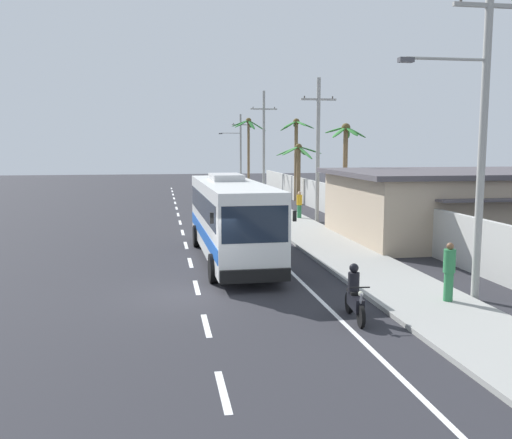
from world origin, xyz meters
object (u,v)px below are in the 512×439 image
at_px(motorcycle_beside_bus, 252,217).
at_px(motorcycle_trailing, 355,297).
at_px(utility_pole_mid, 318,148).
at_px(pedestrian_midwalk, 449,270).
at_px(palm_nearest, 296,144).
at_px(palm_third, 345,154).
at_px(palm_second, 299,162).
at_px(utility_pole_nearest, 480,124).
at_px(roadside_building, 490,204).
at_px(utility_pole_distant, 240,147).
at_px(palm_fourth, 248,138).
at_px(utility_pole_far, 264,142).
at_px(pedestrian_near_kerb, 299,204).
at_px(coach_bus_foreground, 231,216).

distance_m(motorcycle_beside_bus, motorcycle_trailing, 18.23).
bearing_deg(motorcycle_beside_bus, utility_pole_mid, 15.81).
relative_size(pedestrian_midwalk, palm_nearest, 0.25).
bearing_deg(motorcycle_beside_bus, palm_third, 15.37).
distance_m(palm_second, palm_third, 10.93).
xyz_separation_m(utility_pole_nearest, roadside_building, (7.45, 11.10, -3.67)).
xyz_separation_m(utility_pole_distant, palm_second, (1.43, -25.05, -1.20)).
xyz_separation_m(pedestrian_midwalk, palm_fourth, (0.28, 41.63, 4.54)).
xyz_separation_m(utility_pole_mid, utility_pole_distant, (0.16, 36.45, -0.00)).
height_order(utility_pole_mid, palm_nearest, utility_pole_mid).
bearing_deg(utility_pole_nearest, motorcycle_beside_bus, 104.16).
bearing_deg(palm_third, utility_pole_far, 96.60).
relative_size(pedestrian_midwalk, palm_third, 0.29).
xyz_separation_m(motorcycle_trailing, palm_third, (6.32, 19.97, 3.69)).
xyz_separation_m(utility_pole_mid, roadside_building, (7.38, -7.12, -2.88)).
xyz_separation_m(pedestrian_near_kerb, utility_pole_nearest, (0.68, -19.80, 4.41)).
xyz_separation_m(motorcycle_trailing, utility_pole_far, (4.27, 37.69, 4.50)).
bearing_deg(motorcycle_beside_bus, pedestrian_near_kerb, 37.88).
bearing_deg(palm_fourth, utility_pole_distant, 85.83).
bearing_deg(utility_pole_far, palm_third, -83.40).
height_order(coach_bus_foreground, utility_pole_distant, utility_pole_distant).
distance_m(palm_fourth, roadside_building, 31.46).
relative_size(motorcycle_trailing, pedestrian_midwalk, 1.09).
height_order(utility_pole_nearest, palm_second, utility_pole_nearest).
bearing_deg(pedestrian_midwalk, utility_pole_nearest, -48.52).
xyz_separation_m(utility_pole_far, palm_second, (1.69, -6.83, -1.67)).
relative_size(motorcycle_trailing, palm_second, 0.39).
bearing_deg(motorcycle_trailing, pedestrian_midwalk, 14.60).
bearing_deg(utility_pole_distant, palm_nearest, -85.30).
distance_m(palm_nearest, palm_second, 3.08).
relative_size(coach_bus_foreground, utility_pole_mid, 1.28).
distance_m(utility_pole_far, palm_third, 17.86).
bearing_deg(roadside_building, coach_bus_foreground, -166.26).
bearing_deg(palm_third, coach_bus_foreground, -128.18).
distance_m(motorcycle_trailing, pedestrian_midwalk, 3.41).
bearing_deg(coach_bus_foreground, utility_pole_mid, 57.44).
distance_m(pedestrian_midwalk, utility_pole_far, 37.07).
height_order(utility_pole_distant, palm_fourth, utility_pole_distant).
distance_m(motorcycle_beside_bus, palm_second, 14.25).
relative_size(pedestrian_near_kerb, utility_pole_nearest, 0.17).
distance_m(palm_second, roadside_building, 19.47).
height_order(coach_bus_foreground, pedestrian_midwalk, coach_bus_foreground).
xyz_separation_m(coach_bus_foreground, roadside_building, (14.13, 3.46, -0.07)).
relative_size(utility_pole_nearest, utility_pole_far, 1.04).
height_order(utility_pole_nearest, roadside_building, utility_pole_nearest).
height_order(coach_bus_foreground, utility_pole_nearest, utility_pole_nearest).
bearing_deg(utility_pole_nearest, palm_second, 86.78).
height_order(motorcycle_trailing, pedestrian_midwalk, pedestrian_midwalk).
height_order(pedestrian_near_kerb, palm_fourth, palm_fourth).
relative_size(pedestrian_near_kerb, utility_pole_far, 0.18).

